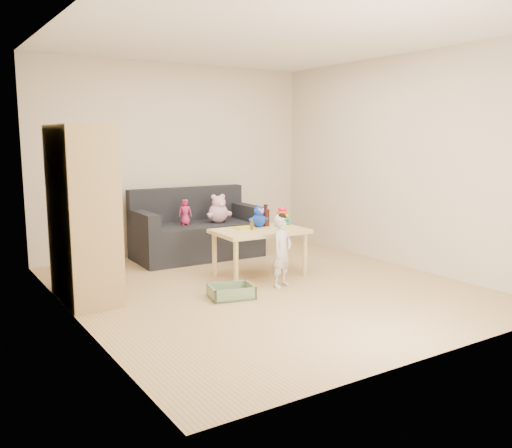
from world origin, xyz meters
TOP-DOWN VIEW (x-y plane):
  - room at (0.00, 0.00)m, footprint 4.50×4.50m
  - wardrobe at (-1.75, 0.58)m, footprint 0.48×0.96m
  - sofa at (0.04, 1.69)m, footprint 1.68×0.87m
  - play_table at (0.21, 0.42)m, footprint 1.07×0.70m
  - storage_bin at (-0.51, -0.16)m, footprint 0.50×0.41m
  - toddler at (0.16, -0.10)m, footprint 0.33×0.28m
  - pink_bear at (0.31, 1.59)m, footprint 0.31×0.27m
  - doll at (-0.15, 1.65)m, footprint 0.20×0.17m
  - ring_stacker at (0.57, 0.48)m, footprint 0.20×0.20m
  - brown_bottle at (0.41, 0.59)m, footprint 0.09×0.09m
  - blue_plush at (0.29, 0.57)m, footprint 0.24×0.21m
  - wooden_figure at (0.11, 0.44)m, footprint 0.05×0.04m
  - yellow_book at (0.10, 0.56)m, footprint 0.24×0.24m

SIDE VIEW (x-z plane):
  - storage_bin at x=-0.51m, z-range 0.00..0.13m
  - sofa at x=0.04m, z-range 0.00..0.47m
  - play_table at x=0.21m, z-range 0.00..0.55m
  - toddler at x=0.16m, z-range 0.00..0.76m
  - yellow_book at x=0.10m, z-range 0.55..0.57m
  - wooden_figure at x=0.11m, z-range 0.55..0.67m
  - pink_bear at x=0.31m, z-range 0.47..0.79m
  - doll at x=-0.15m, z-range 0.47..0.80m
  - ring_stacker at x=0.57m, z-range 0.53..0.75m
  - brown_bottle at x=0.41m, z-range 0.53..0.79m
  - blue_plush at x=0.29m, z-range 0.55..0.81m
  - wardrobe at x=-1.75m, z-range 0.00..1.72m
  - room at x=0.00m, z-range -0.95..3.55m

